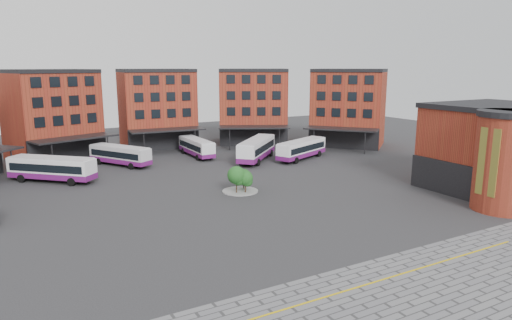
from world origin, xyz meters
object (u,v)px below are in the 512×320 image
bus_f (302,149)px  blue_car (508,204)px  tree_island (241,178)px  bus_c (120,155)px  bus_e (257,149)px  bus_d (196,147)px  bus_b (52,169)px

bus_f → blue_car: (3.76, -33.12, -1.08)m
tree_island → blue_car: (21.76, -19.99, -1.12)m
bus_c → blue_car: bearing=-85.0°
bus_e → bus_c: bearing=-153.2°
bus_d → bus_e: bus_e is taller
bus_c → bus_d: bearing=-26.2°
bus_c → bus_e: bus_e is taller
bus_d → blue_car: (18.01, -43.82, -0.98)m
bus_b → bus_e: (30.55, -0.97, 0.10)m
bus_b → tree_island: bearing=-87.8°
tree_island → bus_b: size_ratio=0.42×
tree_island → bus_b: tree_island is taller
bus_e → bus_f: bearing=24.3°
bus_c → bus_b: bearing=179.0°
bus_d → bus_b: bearing=-163.1°
bus_e → tree_island: bearing=-79.3°
blue_car → tree_island: bearing=83.8°
bus_c → blue_car: (31.05, -42.73, -1.01)m
bus_d → tree_island: bearing=-98.8°
bus_b → bus_c: 11.84m
bus_d → blue_car: 47.38m
bus_f → blue_car: bearing=-16.9°
bus_c → tree_island: bearing=-98.8°
tree_island → bus_d: tree_island is taller
bus_b → bus_c: (10.25, 5.92, -0.15)m
bus_b → bus_f: bearing=-52.7°
bus_b → bus_e: size_ratio=0.96×
bus_d → bus_e: bearing=-47.5°
bus_e → bus_f: bus_e is taller
bus_b → bus_e: bearing=-48.9°
bus_f → bus_e: bearing=-134.6°
tree_island → bus_c: bearing=112.2°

